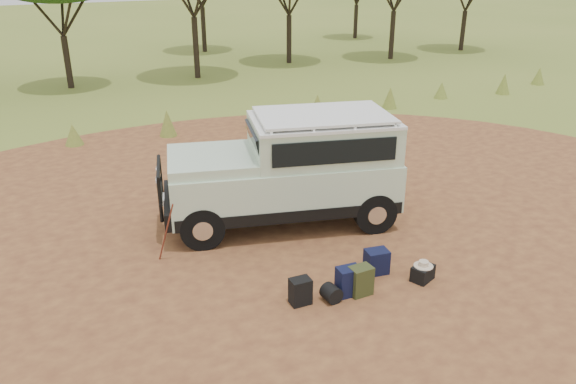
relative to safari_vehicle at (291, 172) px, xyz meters
name	(u,v)px	position (x,y,z in m)	size (l,w,h in m)	color
ground	(281,246)	(-0.73, -1.00, -1.22)	(140.00, 140.00, 0.00)	olive
dirt_clearing	(281,246)	(-0.73, -1.00, -1.22)	(23.00, 23.00, 0.01)	#9C6133
grass_fringe	(172,125)	(-0.61, 7.67, -0.82)	(36.60, 1.60, 0.90)	olive
safari_vehicle	(291,172)	(0.00, 0.00, 0.00)	(5.52, 3.32, 2.53)	beige
walking_staff	(166,232)	(-3.04, -0.53, -0.58)	(0.03, 0.03, 1.34)	maroon
backpack_black	(300,291)	(-1.35, -3.06, -0.97)	(0.36, 0.27, 0.50)	black
backpack_navy	(349,281)	(-0.44, -3.19, -0.95)	(0.42, 0.30, 0.55)	#101434
backpack_olive	(361,281)	(-0.24, -3.28, -0.94)	(0.40, 0.29, 0.56)	#3B401D
duffel_navy	(377,262)	(0.45, -2.79, -0.98)	(0.43, 0.33, 0.49)	#101434
hard_case	(423,273)	(1.08, -3.42, -1.07)	(0.43, 0.31, 0.31)	black
stuff_sack	(331,293)	(-0.82, -3.23, -1.07)	(0.31, 0.31, 0.31)	black
safari_hat	(424,264)	(1.08, -3.42, -0.88)	(0.37, 0.37, 0.11)	beige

